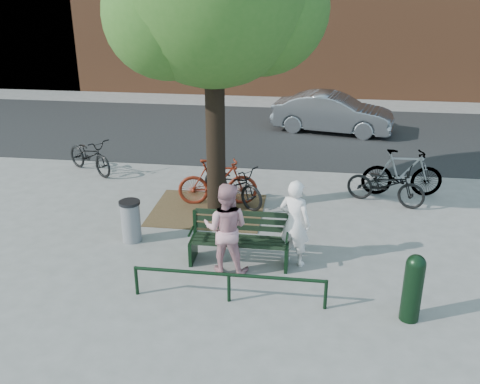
# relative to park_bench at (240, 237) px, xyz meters

# --- Properties ---
(ground) EXTENTS (90.00, 90.00, 0.00)m
(ground) POSITION_rel_park_bench_xyz_m (0.00, -0.08, -0.48)
(ground) COLOR gray
(ground) RESTS_ON ground
(dirt_pit) EXTENTS (2.40, 2.00, 0.02)m
(dirt_pit) POSITION_rel_park_bench_xyz_m (-1.00, 2.12, -0.47)
(dirt_pit) COLOR brown
(dirt_pit) RESTS_ON ground
(road) EXTENTS (40.00, 7.00, 0.01)m
(road) POSITION_rel_park_bench_xyz_m (0.00, 8.42, -0.47)
(road) COLOR black
(road) RESTS_ON ground
(park_bench) EXTENTS (1.74, 0.54, 0.97)m
(park_bench) POSITION_rel_park_bench_xyz_m (0.00, 0.00, 0.00)
(park_bench) COLOR black
(park_bench) RESTS_ON ground
(guard_railing) EXTENTS (3.06, 0.06, 0.51)m
(guard_railing) POSITION_rel_park_bench_xyz_m (0.00, -1.28, -0.08)
(guard_railing) COLOR black
(guard_railing) RESTS_ON ground
(person_left) EXTENTS (0.68, 0.57, 1.58)m
(person_left) POSITION_rel_park_bench_xyz_m (0.95, 0.07, 0.31)
(person_left) COLOR silver
(person_left) RESTS_ON ground
(person_right) EXTENTS (0.83, 0.67, 1.62)m
(person_right) POSITION_rel_park_bench_xyz_m (-0.19, -0.34, 0.33)
(person_right) COLOR #BF838B
(person_right) RESTS_ON ground
(bollard) EXTENTS (0.29, 0.29, 1.08)m
(bollard) POSITION_rel_park_bench_xyz_m (2.75, -1.38, 0.10)
(bollard) COLOR black
(bollard) RESTS_ON ground
(litter_bin) EXTENTS (0.40, 0.40, 0.83)m
(litter_bin) POSITION_rel_park_bench_xyz_m (-2.18, 0.52, -0.06)
(litter_bin) COLOR gray
(litter_bin) RESTS_ON ground
(bicycle_a) EXTENTS (1.80, 1.50, 0.93)m
(bicycle_a) POSITION_rel_park_bench_xyz_m (-4.48, 4.09, -0.02)
(bicycle_a) COLOR black
(bicycle_a) RESTS_ON ground
(bicycle_b) EXTENTS (1.82, 0.76, 1.06)m
(bicycle_b) POSITION_rel_park_bench_xyz_m (-0.83, 2.48, 0.05)
(bicycle_b) COLOR #631C0E
(bicycle_b) RESTS_ON ground
(bicycle_c) EXTENTS (1.80, 1.53, 0.93)m
(bicycle_c) POSITION_rel_park_bench_xyz_m (-0.52, 2.57, -0.01)
(bicycle_c) COLOR black
(bicycle_c) RESTS_ON ground
(bicycle_d) EXTENTS (1.87, 0.63, 1.11)m
(bicycle_d) POSITION_rel_park_bench_xyz_m (3.29, 3.58, 0.08)
(bicycle_d) COLOR gray
(bicycle_d) RESTS_ON ground
(bicycle_e) EXTENTS (1.85, 1.19, 0.92)m
(bicycle_e) POSITION_rel_park_bench_xyz_m (2.86, 3.03, -0.02)
(bicycle_e) COLOR black
(bicycle_e) RESTS_ON ground
(parked_car) EXTENTS (4.02, 2.06, 1.26)m
(parked_car) POSITION_rel_park_bench_xyz_m (1.82, 8.81, 0.15)
(parked_car) COLOR slate
(parked_car) RESTS_ON ground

